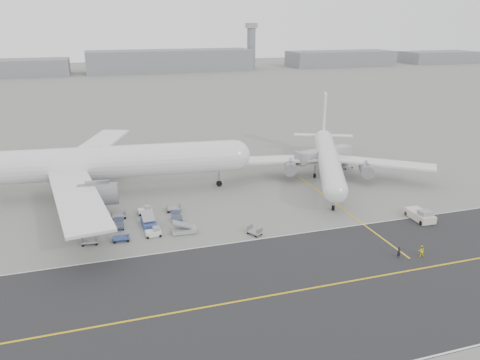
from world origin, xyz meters
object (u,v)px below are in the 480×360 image
object	(u,v)px
airliner_b	(328,158)
ground_crew_b	(421,251)
airliner_a	(87,164)
pushback_tug	(420,215)
control_tower	(251,45)
jet_bridge	(325,156)
ground_crew_a	(399,252)

from	to	relation	value
airliner_b	ground_crew_b	bearing A→B (deg)	-71.61
airliner_a	pushback_tug	xyz separation A→B (m)	(55.58, -30.54, -5.72)
airliner_a	pushback_tug	distance (m)	63.68
control_tower	airliner_a	bearing A→B (deg)	-115.79
pushback_tug	ground_crew_b	distance (m)	14.25
jet_bridge	ground_crew_a	distance (m)	41.14
airliner_a	airliner_b	size ratio (longest dim) A/B	1.52
airliner_a	ground_crew_b	xyz separation A→B (m)	(46.99, -41.90, -5.72)
airliner_a	airliner_b	xyz separation A→B (m)	(50.53, -5.00, -1.99)
control_tower	jet_bridge	bearing A→B (deg)	-104.82
ground_crew_a	ground_crew_b	bearing A→B (deg)	-17.44
control_tower	airliner_b	size ratio (longest dim) A/B	0.72
ground_crew_b	ground_crew_a	bearing A→B (deg)	12.35
control_tower	pushback_tug	distance (m)	275.37
airliner_a	pushback_tug	world-z (taller)	airliner_a
ground_crew_a	control_tower	bearing A→B (deg)	66.69
jet_bridge	airliner_b	bearing A→B (deg)	-121.60
airliner_a	ground_crew_a	distance (m)	60.28
control_tower	airliner_a	distance (m)	264.41
airliner_b	ground_crew_a	size ratio (longest dim) A/B	24.39
airliner_a	ground_crew_b	distance (m)	63.22
jet_bridge	ground_crew_a	xyz separation A→B (m)	(-8.26, -40.17, -3.21)
airliner_b	control_tower	bearing A→B (deg)	99.01
control_tower	airliner_b	bearing A→B (deg)	-104.86
control_tower	jet_bridge	world-z (taller)	control_tower
ground_crew_a	airliner_b	bearing A→B (deg)	70.07
ground_crew_a	airliner_a	bearing A→B (deg)	127.47
ground_crew_a	ground_crew_b	xyz separation A→B (m)	(3.52, -0.53, -0.02)
control_tower	ground_crew_a	world-z (taller)	control_tower
airliner_b	pushback_tug	world-z (taller)	airliner_b
control_tower	airliner_a	size ratio (longest dim) A/B	0.47
control_tower	airliner_b	world-z (taller)	control_tower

